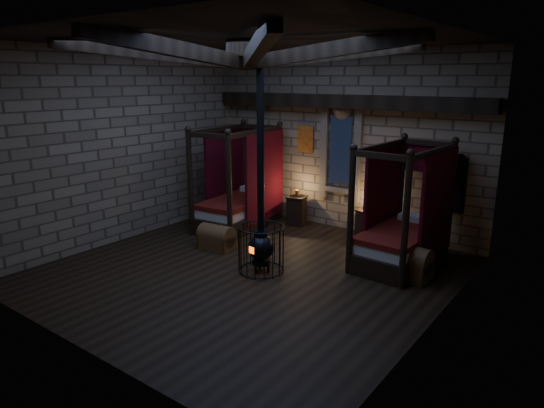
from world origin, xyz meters
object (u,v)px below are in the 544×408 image
Objects in this scene: trunk_right at (407,263)px; bed_right at (403,235)px; trunk_left at (216,238)px; bed_left at (240,202)px; stove at (261,243)px.

bed_right is at bearing 123.09° from trunk_right.
bed_right is 0.81m from trunk_right.
bed_right reaches higher than trunk_left.
bed_left is at bearing -177.53° from bed_right.
trunk_right is at bearing 40.80° from stove.
bed_right is at bearing -5.65° from bed_left.
trunk_left is 3.98m from trunk_right.
trunk_right is (4.56, -0.66, -0.32)m from bed_left.
bed_left is 0.60× the size of stove.
bed_left is 2.70× the size of trunk_right.
trunk_left is at bearing -72.18° from bed_left.
trunk_left is (0.70, -1.62, -0.36)m from bed_left.
bed_right is 2.99× the size of trunk_left.
trunk_right is (0.36, -0.66, -0.30)m from bed_right.
stove is (1.55, -0.43, 0.33)m from trunk_left.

